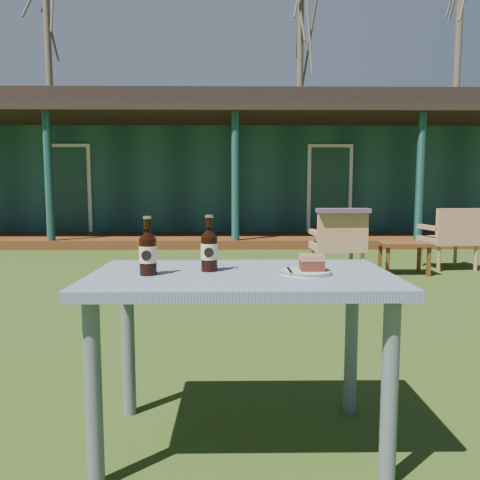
{
  "coord_description": "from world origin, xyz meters",
  "views": [
    {
      "loc": [
        -0.03,
        -3.44,
        1.05
      ],
      "look_at": [
        0.0,
        -1.3,
        0.82
      ],
      "focal_mm": 35.0,
      "sensor_mm": 36.0,
      "label": 1
    }
  ],
  "objects_px": {
    "cake_slice": "(312,262)",
    "armchair_right": "(452,235)",
    "side_table": "(404,247)",
    "armchair_left": "(339,241)",
    "cola_bottle_far": "(148,252)",
    "cola_bottle_near": "(209,249)",
    "plate": "(306,272)",
    "cafe_table": "(241,298)"
  },
  "relations": [
    {
      "from": "armchair_left",
      "to": "armchair_right",
      "type": "distance_m",
      "value": 1.72
    },
    {
      "from": "cola_bottle_far",
      "to": "side_table",
      "type": "height_order",
      "value": "cola_bottle_far"
    },
    {
      "from": "cake_slice",
      "to": "armchair_right",
      "type": "distance_m",
      "value": 4.99
    },
    {
      "from": "cola_bottle_far",
      "to": "armchair_right",
      "type": "height_order",
      "value": "cola_bottle_far"
    },
    {
      "from": "cola_bottle_near",
      "to": "armchair_left",
      "type": "xyz_separation_m",
      "value": [
        1.35,
        3.63,
        -0.37
      ]
    },
    {
      "from": "cola_bottle_far",
      "to": "side_table",
      "type": "relative_size",
      "value": 0.38
    },
    {
      "from": "armchair_left",
      "to": "side_table",
      "type": "distance_m",
      "value": 0.9
    },
    {
      "from": "armchair_left",
      "to": "cola_bottle_far",
      "type": "bearing_deg",
      "value": -113.12
    },
    {
      "from": "side_table",
      "to": "cola_bottle_near",
      "type": "bearing_deg",
      "value": -119.98
    },
    {
      "from": "cola_bottle_near",
      "to": "cola_bottle_far",
      "type": "height_order",
      "value": "same"
    },
    {
      "from": "cafe_table",
      "to": "armchair_left",
      "type": "height_order",
      "value": "armchair_left"
    },
    {
      "from": "cake_slice",
      "to": "side_table",
      "type": "distance_m",
      "value": 4.33
    },
    {
      "from": "cola_bottle_near",
      "to": "armchair_right",
      "type": "distance_m",
      "value": 5.16
    },
    {
      "from": "side_table",
      "to": "cafe_table",
      "type": "bearing_deg",
      "value": -118.25
    },
    {
      "from": "plate",
      "to": "armchair_left",
      "type": "bearing_deg",
      "value": 75.34
    },
    {
      "from": "cola_bottle_near",
      "to": "armchair_left",
      "type": "height_order",
      "value": "cola_bottle_near"
    },
    {
      "from": "plate",
      "to": "cake_slice",
      "type": "height_order",
      "value": "cake_slice"
    },
    {
      "from": "cake_slice",
      "to": "side_table",
      "type": "relative_size",
      "value": 0.15
    },
    {
      "from": "side_table",
      "to": "cola_bottle_far",
      "type": "bearing_deg",
      "value": -121.97
    },
    {
      "from": "cola_bottle_far",
      "to": "armchair_left",
      "type": "distance_m",
      "value": 4.05
    },
    {
      "from": "cake_slice",
      "to": "cola_bottle_near",
      "type": "height_order",
      "value": "cola_bottle_near"
    },
    {
      "from": "cake_slice",
      "to": "cola_bottle_far",
      "type": "bearing_deg",
      "value": -178.29
    },
    {
      "from": "cake_slice",
      "to": "armchair_right",
      "type": "xyz_separation_m",
      "value": [
        2.57,
        4.27,
        -0.31
      ]
    },
    {
      "from": "cola_bottle_near",
      "to": "cola_bottle_far",
      "type": "distance_m",
      "value": 0.25
    },
    {
      "from": "cafe_table",
      "to": "plate",
      "type": "relative_size",
      "value": 5.88
    },
    {
      "from": "cake_slice",
      "to": "side_table",
      "type": "bearing_deg",
      "value": 65.16
    },
    {
      "from": "cola_bottle_far",
      "to": "armchair_left",
      "type": "bearing_deg",
      "value": 66.88
    },
    {
      "from": "plate",
      "to": "armchair_left",
      "type": "relative_size",
      "value": 0.26
    },
    {
      "from": "cola_bottle_near",
      "to": "side_table",
      "type": "xyz_separation_m",
      "value": [
        2.22,
        3.85,
        -0.47
      ]
    },
    {
      "from": "cafe_table",
      "to": "armchair_right",
      "type": "xyz_separation_m",
      "value": [
        2.85,
        4.25,
        -0.16
      ]
    },
    {
      "from": "plate",
      "to": "cola_bottle_far",
      "type": "relative_size",
      "value": 0.89
    },
    {
      "from": "cola_bottle_far",
      "to": "cola_bottle_near",
      "type": "bearing_deg",
      "value": 19.76
    },
    {
      "from": "cake_slice",
      "to": "armchair_left",
      "type": "relative_size",
      "value": 0.12
    },
    {
      "from": "side_table",
      "to": "armchair_left",
      "type": "bearing_deg",
      "value": -165.73
    },
    {
      "from": "armchair_right",
      "to": "side_table",
      "type": "bearing_deg",
      "value": -154.93
    },
    {
      "from": "cake_slice",
      "to": "cola_bottle_far",
      "type": "relative_size",
      "value": 0.4
    },
    {
      "from": "cake_slice",
      "to": "side_table",
      "type": "xyz_separation_m",
      "value": [
        1.81,
        3.91,
        -0.42
      ]
    },
    {
      "from": "plate",
      "to": "armchair_right",
      "type": "xyz_separation_m",
      "value": [
        2.59,
        4.27,
        -0.27
      ]
    },
    {
      "from": "plate",
      "to": "cola_bottle_near",
      "type": "bearing_deg",
      "value": 169.86
    },
    {
      "from": "cafe_table",
      "to": "cake_slice",
      "type": "distance_m",
      "value": 0.32
    },
    {
      "from": "cola_bottle_near",
      "to": "armchair_left",
      "type": "bearing_deg",
      "value": 69.58
    },
    {
      "from": "side_table",
      "to": "plate",
      "type": "bearing_deg",
      "value": -115.12
    }
  ]
}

